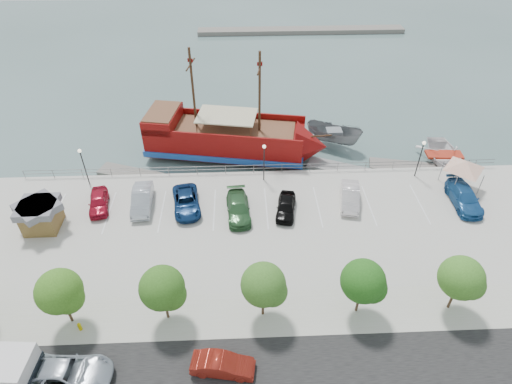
{
  "coord_description": "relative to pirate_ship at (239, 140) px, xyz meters",
  "views": [
    {
      "loc": [
        -2.31,
        -29.05,
        27.02
      ],
      "look_at": [
        -1.0,
        2.0,
        2.0
      ],
      "focal_mm": 30.0,
      "sensor_mm": 36.0,
      "label": 1
    }
  ],
  "objects": [
    {
      "name": "ground",
      "position": [
        2.51,
        -12.58,
        -2.19
      ],
      "size": [
        160.0,
        160.0,
        0.0
      ],
      "primitive_type": "plane",
      "color": "#445E5A"
    },
    {
      "name": "sidewalk",
      "position": [
        2.51,
        -22.58,
        -1.18
      ],
      "size": [
        100.0,
        4.0,
        0.05
      ],
      "primitive_type": "cube",
      "color": "#ABA997",
      "rests_on": "land_slab"
    },
    {
      "name": "seawall_railing",
      "position": [
        2.51,
        -4.78,
        -0.67
      ],
      "size": [
        50.0,
        0.06,
        1.0
      ],
      "color": "slate",
      "rests_on": "land_slab"
    },
    {
      "name": "far_shore",
      "position": [
        12.51,
        42.42,
        -1.79
      ],
      "size": [
        40.0,
        3.0,
        0.8
      ],
      "primitive_type": "cube",
      "color": "#6B665B",
      "rests_on": "ground"
    },
    {
      "name": "pirate_ship",
      "position": [
        0.0,
        0.0,
        0.0
      ],
      "size": [
        21.09,
        9.11,
        13.1
      ],
      "rotation": [
        0.0,
        0.0,
        -0.18
      ],
      "color": "maroon",
      "rests_on": "ground"
    },
    {
      "name": "patrol_boat",
      "position": [
        11.23,
        1.65,
        -0.88
      ],
      "size": [
        7.17,
        5.44,
        2.62
      ],
      "primitive_type": "imported",
      "rotation": [
        0.0,
        0.0,
        1.08
      ],
      "color": "slate",
      "rests_on": "ground"
    },
    {
      "name": "speedboat",
      "position": [
        23.12,
        -2.38,
        -1.46
      ],
      "size": [
        5.55,
        7.43,
        1.47
      ],
      "primitive_type": "imported",
      "rotation": [
        0.0,
        0.0,
        -0.07
      ],
      "color": "white",
      "rests_on": "ground"
    },
    {
      "name": "dock_west",
      "position": [
        -11.96,
        -3.38,
        -1.99
      ],
      "size": [
        7.5,
        4.4,
        0.41
      ],
      "primitive_type": "cube",
      "rotation": [
        0.0,
        0.0,
        -0.35
      ],
      "color": "slate",
      "rests_on": "ground"
    },
    {
      "name": "dock_mid",
      "position": [
        11.2,
        -3.38,
        -1.99
      ],
      "size": [
        7.41,
        4.79,
        0.41
      ],
      "primitive_type": "cube",
      "rotation": [
        0.0,
        0.0,
        -0.42
      ],
      "color": "gray",
      "rests_on": "ground"
    },
    {
      "name": "dock_east",
      "position": [
        18.39,
        -3.38,
        -1.98
      ],
      "size": [
        7.8,
        3.75,
        0.43
      ],
      "primitive_type": "cube",
      "rotation": [
        0.0,
        0.0,
        -0.22
      ],
      "color": "slate",
      "rests_on": "ground"
    },
    {
      "name": "shed",
      "position": [
        -17.9,
        -12.34,
        0.23
      ],
      "size": [
        3.3,
        3.3,
        2.68
      ],
      "rotation": [
        0.0,
        0.0,
        0.01
      ],
      "color": "brown",
      "rests_on": "land_slab"
    },
    {
      "name": "canopy_tent",
      "position": [
        22.24,
        -8.12,
        2.03
      ],
      "size": [
        4.8,
        4.8,
        3.71
      ],
      "rotation": [
        0.0,
        0.0,
        0.08
      ],
      "color": "slate",
      "rests_on": "land_slab"
    },
    {
      "name": "street_van",
      "position": [
        -11.34,
        -27.17,
        -0.38
      ],
      "size": [
        6.01,
        3.06,
        1.63
      ],
      "primitive_type": "imported",
      "rotation": [
        0.0,
        0.0,
        1.51
      ],
      "color": "#959FAA",
      "rests_on": "street"
    },
    {
      "name": "street_sedan",
      "position": [
        -1.35,
        -26.9,
        -0.5
      ],
      "size": [
        4.37,
        2.08,
        1.38
      ],
      "primitive_type": "imported",
      "rotation": [
        0.0,
        0.0,
        1.42
      ],
      "color": "maroon",
      "rests_on": "street"
    },
    {
      "name": "fire_hydrant",
      "position": [
        -11.65,
        -23.38,
        -0.78
      ],
      "size": [
        0.26,
        0.26,
        0.76
      ],
      "rotation": [
        0.0,
        0.0,
        -0.39
      ],
      "color": "#CDB600",
      "rests_on": "sidewalk"
    },
    {
      "name": "lamp_post_left",
      "position": [
        -15.49,
        -6.08,
        1.75
      ],
      "size": [
        0.36,
        0.36,
        4.28
      ],
      "color": "black",
      "rests_on": "land_slab"
    },
    {
      "name": "lamp_post_mid",
      "position": [
        2.51,
        -6.08,
        1.75
      ],
      "size": [
        0.36,
        0.36,
        4.28
      ],
      "color": "black",
      "rests_on": "land_slab"
    },
    {
      "name": "lamp_post_right",
      "position": [
        18.51,
        -6.08,
        1.75
      ],
      "size": [
        0.36,
        0.36,
        4.28
      ],
      "color": "black",
      "rests_on": "land_slab"
    },
    {
      "name": "tree_b",
      "position": [
        -12.34,
        -22.65,
        2.1
      ],
      "size": [
        3.3,
        3.2,
        5.0
      ],
      "color": "#473321",
      "rests_on": "sidewalk"
    },
    {
      "name": "tree_c",
      "position": [
        -5.34,
        -22.65,
        2.1
      ],
      "size": [
        3.3,
        3.2,
        5.0
      ],
      "color": "#473321",
      "rests_on": "sidewalk"
    },
    {
      "name": "tree_d",
      "position": [
        1.66,
        -22.65,
        2.1
      ],
      "size": [
        3.3,
        3.2,
        5.0
      ],
      "color": "#473321",
      "rests_on": "sidewalk"
    },
    {
      "name": "tree_e",
      "position": [
        8.66,
        -22.65,
        2.1
      ],
      "size": [
        3.3,
        3.2,
        5.0
      ],
      "color": "#473321",
      "rests_on": "sidewalk"
    },
    {
      "name": "tree_f",
      "position": [
        15.66,
        -22.65,
        2.1
      ],
      "size": [
        3.3,
        3.2,
        5.0
      ],
      "color": "#473321",
      "rests_on": "sidewalk"
    },
    {
      "name": "parked_car_a",
      "position": [
        -13.52,
        -9.84,
        -0.46
      ],
      "size": [
        2.51,
        4.54,
        1.46
      ],
      "primitive_type": "imported",
      "rotation": [
        0.0,
        0.0,
        0.19
      ],
      "color": "maroon",
      "rests_on": "land_slab"
    },
    {
      "name": "parked_car_b",
      "position": [
        -9.38,
        -9.8,
        -0.36
      ],
      "size": [
        2.09,
        5.16,
        1.67
      ],
      "primitive_type": "imported",
      "rotation": [
        0.0,
        0.0,
        0.06
      ],
      "color": "#A5ABB4",
      "rests_on": "land_slab"
    },
    {
      "name": "parked_car_c",
      "position": [
        -5.13,
        -10.23,
        -0.46
      ],
      "size": [
        3.25,
        5.59,
        1.46
      ],
      "primitive_type": "imported",
      "rotation": [
        0.0,
        0.0,
        0.16
      ],
      "color": "navy",
      "rests_on": "land_slab"
    },
    {
      "name": "parked_car_d",
      "position": [
        -0.19,
        -11.36,
        -0.44
      ],
      "size": [
        2.51,
        5.36,
        1.51
      ],
      "primitive_type": "imported",
      "rotation": [
        0.0,
        0.0,
        0.08
      ],
      "color": "#2E5D31",
      "rests_on": "land_slab"
    },
    {
      "name": "parked_car_e",
      "position": [
        4.32,
        -11.3,
        -0.47
      ],
      "size": [
        2.46,
        4.5,
        1.45
      ],
      "primitive_type": "imported",
      "rotation": [
        0.0,
        0.0,
        -0.18
      ],
      "color": "black",
      "rests_on": "land_slab"
    },
    {
      "name": "parked_car_f",
      "position": [
        10.64,
        -10.15,
        -0.41
      ],
      "size": [
        2.54,
        4.99,
        1.57
      ],
      "primitive_type": "imported",
      "rotation": [
        0.0,
        0.0,
        -0.19
      ],
      "color": "silver",
      "rests_on": "land_slab"
    },
    {
      "name": "parked_car_h",
      "position": [
        21.61,
        -10.75,
        -0.39
      ],
      "size": [
        2.43,
        5.63,
        1.61
      ],
      "primitive_type": "imported",
      "rotation": [
        0.0,
        0.0,
        -0.03
      ],
      "color": "#1D518C",
      "rests_on": "land_slab"
    }
  ]
}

